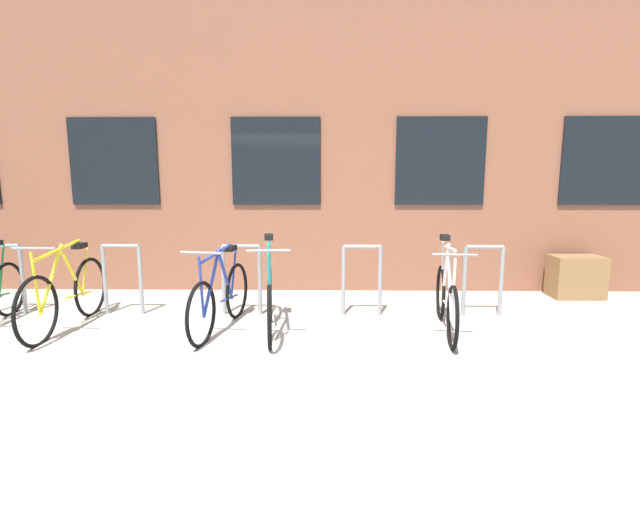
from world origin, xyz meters
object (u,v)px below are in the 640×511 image
object	(u,v)px
bicycle_yellow	(66,294)
bicycle_white	(446,298)
bicycle_blue	(221,297)
bicycle_teal	(270,298)
planter_box	(576,277)

from	to	relation	value
bicycle_yellow	bicycle_white	bearing A→B (deg)	-0.31
bicycle_yellow	bicycle_blue	xyz separation A→B (m)	(1.77, -0.01, -0.02)
bicycle_blue	bicycle_teal	xyz separation A→B (m)	(0.56, -0.04, 0.00)
planter_box	bicycle_yellow	bearing A→B (deg)	-166.79
bicycle_blue	bicycle_white	bearing A→B (deg)	-0.20
bicycle_yellow	planter_box	size ratio (longest dim) A/B	2.62
bicycle_blue	bicycle_yellow	bearing A→B (deg)	179.54
bicycle_blue	bicycle_white	xyz separation A→B (m)	(2.53, -0.01, 0.00)
bicycle_yellow	bicycle_teal	distance (m)	2.33
bicycle_yellow	bicycle_blue	bearing A→B (deg)	-0.46
bicycle_yellow	bicycle_blue	distance (m)	1.77
planter_box	bicycle_blue	bearing A→B (deg)	-162.01
bicycle_white	bicycle_teal	world-z (taller)	bicycle_teal
planter_box	bicycle_white	bearing A→B (deg)	-145.23
bicycle_white	planter_box	xyz separation A→B (m)	(2.25, 1.56, -0.08)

